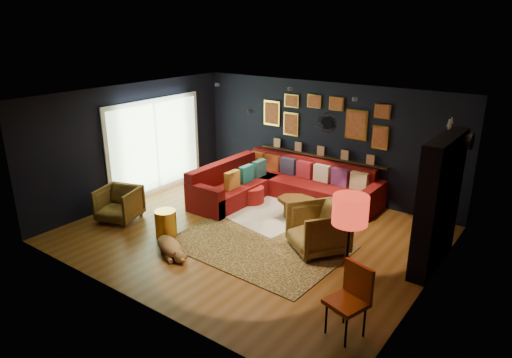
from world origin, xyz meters
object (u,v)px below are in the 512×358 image
Objects in this scene: gold_stool at (166,223)px; coffee_table at (297,202)px; sectional at (277,186)px; armchair_right at (318,227)px; floor_lamp at (350,215)px; orange_chair at (351,294)px; dog at (169,243)px; pouf at (252,195)px; armchair_left at (119,202)px.

coffee_table is at bearing 53.40° from gold_stool.
sectional is 2.55m from armchair_right.
floor_lamp is at bearing -46.41° from coffee_table.
orange_chair is (3.39, -3.38, 0.25)m from sectional.
gold_stool is 0.29× the size of floor_lamp.
gold_stool is (-1.58, -2.13, -0.10)m from coffee_table.
armchair_right reaches higher than dog.
floor_lamp is (1.16, -1.34, 1.00)m from armchair_right.
coffee_table is 1.77× the size of pouf.
sectional reaches higher than coffee_table.
armchair_left is at bearing -142.67° from coffee_table.
orange_chair is at bearing -13.79° from armchair_right.
coffee_table is 1.25m from pouf.
sectional is at bearing 143.87° from coffee_table.
sectional is 3.70× the size of armchair_right.
dog is (-2.04, -1.62, -0.28)m from armchair_right.
armchair_right is 0.53× the size of floor_lamp.
sectional reaches higher than dog.
pouf is 1.05× the size of gold_stool.
coffee_table is 0.89× the size of dog.
gold_stool is at bearing 165.50° from dog.
sectional is 1.15m from coffee_table.
armchair_right is (1.02, -0.96, 0.10)m from coffee_table.
dog is at bearing -111.63° from coffee_table.
dog is at bearing -104.91° from armchair_right.
orange_chair is at bearing 22.40° from dog.
coffee_table is at bearing 19.70° from armchair_left.
gold_stool is 0.53× the size of orange_chair.
floor_lamp reaches higher than gold_stool.
floor_lamp is at bearing -35.38° from pouf.
dog is at bearing -164.99° from orange_chair.
pouf is 2.84m from armchair_left.
armchair_right is at bearing -25.84° from pouf.
sectional is 3.46m from armchair_left.
armchair_left reaches higher than gold_stool.
sectional is at bearing 112.75° from dog.
sectional reaches higher than armchair_left.
floor_lamp is 1.63× the size of dog.
gold_stool is (1.29, 0.06, -0.13)m from armchair_left.
pouf is 2.52m from armchair_right.
armchair_right reaches higher than pouf.
pouf is 4.67m from orange_chair.
sectional is at bearing 60.85° from pouf.
floor_lamp is (2.18, -2.29, 1.10)m from coffee_table.
gold_stool is at bearing -15.00° from armchair_left.
gold_stool is at bearing -103.00° from sectional.
floor_lamp is at bearing -43.67° from sectional.
pouf is at bearing -119.15° from sectional.
orange_chair is at bearing -7.99° from gold_stool.
orange_chair is (1.44, -1.74, 0.11)m from armchair_right.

